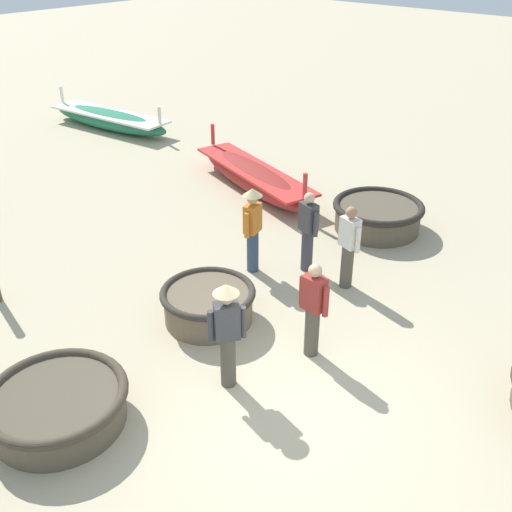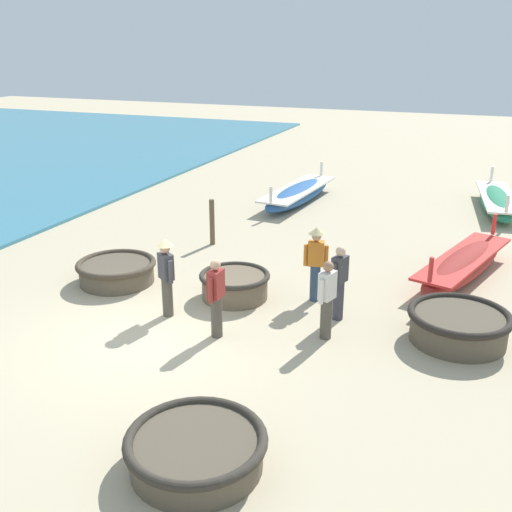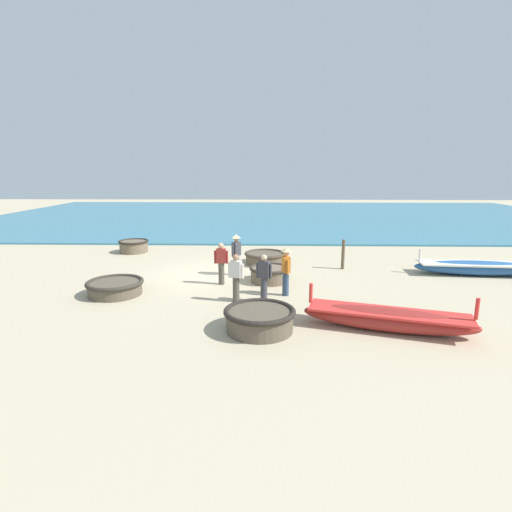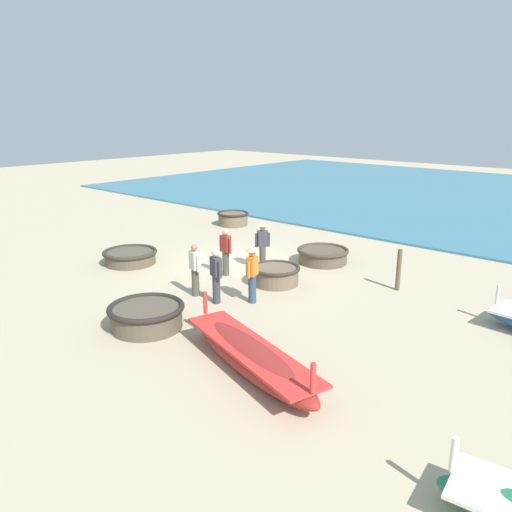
# 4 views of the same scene
# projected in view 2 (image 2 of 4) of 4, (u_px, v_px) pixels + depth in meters

# --- Properties ---
(ground_plane) EXTENTS (80.00, 80.00, 0.00)m
(ground_plane) POSITION_uv_depth(u_px,v_px,m) (147.00, 337.00, 11.54)
(ground_plane) COLOR #BCAD8C
(coracle_nearest) EXTENTS (1.93, 1.93, 0.50)m
(coracle_nearest) POSITION_uv_depth(u_px,v_px,m) (196.00, 449.00, 7.95)
(coracle_nearest) COLOR brown
(coracle_nearest) RESTS_ON ground
(coracle_far_left) EXTENTS (1.86, 1.86, 0.53)m
(coracle_far_left) POSITION_uv_depth(u_px,v_px,m) (117.00, 271.00, 14.03)
(coracle_far_left) COLOR brown
(coracle_far_left) RESTS_ON ground
(coracle_weathered) EXTENTS (1.56, 1.56, 0.58)m
(coracle_weathered) POSITION_uv_depth(u_px,v_px,m) (235.00, 284.00, 13.19)
(coracle_weathered) COLOR brown
(coracle_weathered) RESTS_ON ground
(coracle_front_right) EXTENTS (1.93, 1.93, 0.61)m
(coracle_front_right) POSITION_uv_depth(u_px,v_px,m) (459.00, 325.00, 11.28)
(coracle_front_right) COLOR brown
(coracle_front_right) RESTS_ON ground
(long_boat_green_hull) EXTENTS (1.51, 5.02, 1.04)m
(long_boat_green_hull) POSITION_uv_depth(u_px,v_px,m) (298.00, 194.00, 20.99)
(long_boat_green_hull) COLOR #285693
(long_boat_green_hull) RESTS_ON ground
(long_boat_white_hull) EXTENTS (2.16, 4.59, 1.11)m
(long_boat_white_hull) POSITION_uv_depth(u_px,v_px,m) (463.00, 265.00, 14.31)
(long_boat_white_hull) COLOR maroon
(long_boat_white_hull) RESTS_ON ground
(long_boat_ochre_hull) EXTENTS (1.54, 4.82, 1.04)m
(long_boat_ochre_hull) POSITION_uv_depth(u_px,v_px,m) (497.00, 201.00, 19.96)
(long_boat_ochre_hull) COLOR #237551
(long_boat_ochre_hull) RESTS_ON ground
(fisherman_crouching) EXTENTS (0.30, 0.51, 1.57)m
(fisherman_crouching) POSITION_uv_depth(u_px,v_px,m) (327.00, 298.00, 11.22)
(fisherman_crouching) COLOR #4C473D
(fisherman_crouching) RESTS_ON ground
(fisherman_by_coracle) EXTENTS (0.52, 0.36, 1.67)m
(fisherman_by_coracle) POSITION_uv_depth(u_px,v_px,m) (316.00, 259.00, 12.85)
(fisherman_by_coracle) COLOR #2D425B
(fisherman_by_coracle) RESTS_ON ground
(fisherman_with_hat) EXTENTS (0.44, 0.38, 1.67)m
(fisherman_with_hat) POSITION_uv_depth(u_px,v_px,m) (166.00, 272.00, 12.11)
(fisherman_with_hat) COLOR #4C473D
(fisherman_with_hat) RESTS_ON ground
(fisherman_standing_left) EXTENTS (0.23, 0.53, 1.57)m
(fisherman_standing_left) POSITION_uv_depth(u_px,v_px,m) (216.00, 296.00, 11.29)
(fisherman_standing_left) COLOR #4C473D
(fisherman_standing_left) RESTS_ON ground
(fisherman_standing_right) EXTENTS (0.31, 0.51, 1.57)m
(fisherman_standing_right) POSITION_uv_depth(u_px,v_px,m) (339.00, 281.00, 12.00)
(fisherman_standing_right) COLOR #383842
(fisherman_standing_right) RESTS_ON ground
(mooring_post_inland) EXTENTS (0.14, 0.14, 1.28)m
(mooring_post_inland) POSITION_uv_depth(u_px,v_px,m) (212.00, 222.00, 16.53)
(mooring_post_inland) COLOR brown
(mooring_post_inland) RESTS_ON ground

